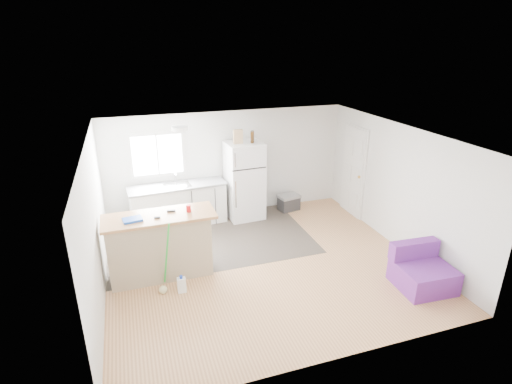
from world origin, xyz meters
TOP-DOWN VIEW (x-y plane):
  - room at (0.00, 0.00)m, footprint 5.51×5.01m
  - vinyl_zone at (-0.73, 1.25)m, footprint 4.05×2.50m
  - window at (-1.55, 2.49)m, footprint 1.18×0.06m
  - interior_door at (2.72, 1.55)m, footprint 0.11×0.92m
  - ceiling_fixture at (-1.20, 1.20)m, footprint 0.30×0.30m
  - kitchen_cabinets at (-1.22, 2.18)m, footprint 2.13×0.80m
  - peninsula at (-1.80, 0.22)m, footprint 1.86×0.73m
  - refrigerator at (0.28, 2.12)m, footprint 0.82×0.78m
  - cooler at (1.40, 2.15)m, footprint 0.55×0.43m
  - purple_seat at (2.27, -1.46)m, footprint 0.90×0.86m
  - cleaner_jug at (-1.55, -0.40)m, footprint 0.14×0.10m
  - mop at (-1.82, -0.29)m, footprint 0.27×0.34m
  - red_cup at (-1.28, 0.22)m, footprint 0.10×0.10m
  - blue_tray at (-2.20, 0.15)m, footprint 0.33×0.26m
  - tool_a at (-1.56, 0.31)m, footprint 0.15×0.08m
  - tool_b at (-1.81, 0.12)m, footprint 0.11×0.06m
  - cardboard_box at (0.14, 2.09)m, footprint 0.21×0.11m
  - bottle_left at (0.44, 2.03)m, footprint 0.08×0.08m
  - bottle_right at (0.47, 2.11)m, footprint 0.08×0.08m

SIDE VIEW (x-z plane):
  - vinyl_zone at x=-0.73m, z-range 0.00..0.00m
  - cleaner_jug at x=-1.55m, z-range -0.02..0.29m
  - cooler at x=1.40m, z-range 0.00..0.38m
  - mop at x=-1.82m, z-range -0.39..0.85m
  - purple_seat at x=2.27m, z-range -0.10..0.61m
  - kitchen_cabinets at x=-1.22m, z-range -0.13..1.08m
  - peninsula at x=-1.80m, z-range 0.01..1.15m
  - refrigerator at x=0.28m, z-range 0.00..1.76m
  - interior_door at x=2.72m, z-range -0.03..2.07m
  - tool_b at x=-1.81m, z-range 1.14..1.16m
  - tool_a at x=-1.56m, z-range 1.14..1.17m
  - blue_tray at x=-2.20m, z-range 1.14..1.17m
  - red_cup at x=-1.28m, z-range 1.14..1.26m
  - room at x=0.00m, z-range -0.01..2.41m
  - window at x=-1.55m, z-range 1.06..2.04m
  - bottle_left at x=0.44m, z-range 1.76..2.01m
  - bottle_right at x=0.47m, z-range 1.76..2.01m
  - cardboard_box at x=0.14m, z-range 1.76..2.06m
  - ceiling_fixture at x=-1.20m, z-range 2.32..2.40m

